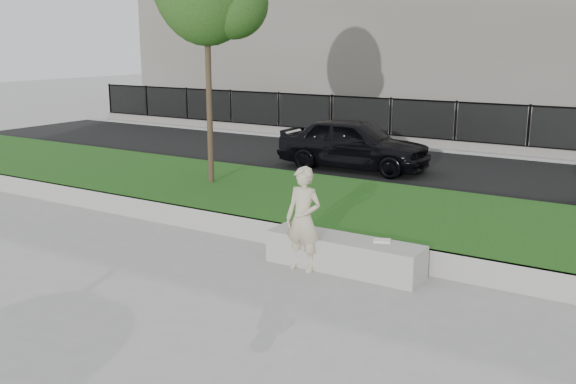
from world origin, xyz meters
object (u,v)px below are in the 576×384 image
Objects in this scene: stone_bench at (344,254)px; book at (382,241)px; car_dark at (354,144)px; man at (303,219)px.

book is at bearing 14.33° from stone_bench.
car_dark reaches higher than stone_bench.
man is at bearing -161.88° from car_dark.
man is 7.87m from car_dark.
car_dark is at bearing 112.25° from man.
book is (0.56, 0.14, 0.27)m from stone_bench.
man is 6.41× the size of book.
book reaches higher than stone_bench.
stone_bench is 9.88× the size of book.
book is (1.08, 0.47, -0.28)m from man.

